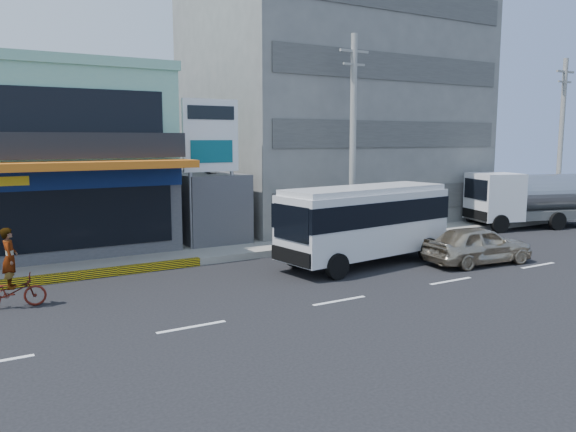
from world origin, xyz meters
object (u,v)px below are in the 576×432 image
at_px(concrete_building, 331,109).
at_px(utility_pole_near, 353,139).
at_px(minibus, 365,218).
at_px(motorcycle_rider, 11,282).
at_px(billboard, 211,144).
at_px(tanker_truck, 532,198).
at_px(satellite_dish, 207,172).
at_px(utility_pole_far, 561,139).
at_px(shop_building, 16,165).
at_px(sedan, 478,245).

height_order(concrete_building, utility_pole_near, concrete_building).
distance_m(concrete_building, utility_pole_near, 8.79).
bearing_deg(utility_pole_near, concrete_building, 62.24).
distance_m(minibus, motorcycle_rider, 13.17).
bearing_deg(billboard, tanker_truck, -7.86).
height_order(minibus, motorcycle_rider, minibus).
bearing_deg(motorcycle_rider, satellite_dish, 35.54).
height_order(satellite_dish, utility_pole_far, utility_pole_far).
relative_size(shop_building, sedan, 2.63).
bearing_deg(utility_pole_far, sedan, -157.01).
bearing_deg(sedan, motorcycle_rider, 86.19).
relative_size(utility_pole_far, sedan, 2.12).
xyz_separation_m(shop_building, utility_pole_far, (30.00, -6.55, 1.15)).
bearing_deg(minibus, motorcycle_rider, 177.15).
xyz_separation_m(minibus, motorcycle_rider, (-13.11, 0.65, -1.10)).
height_order(utility_pole_near, motorcycle_rider, utility_pole_near).
distance_m(utility_pole_far, sedan, 15.72).
bearing_deg(concrete_building, satellite_dish, -158.20).
height_order(utility_pole_far, motorcycle_rider, utility_pole_far).
relative_size(billboard, motorcycle_rider, 2.76).
bearing_deg(motorcycle_rider, shop_building, 83.30).
bearing_deg(minibus, satellite_dish, 119.19).
bearing_deg(concrete_building, utility_pole_near, -117.76).
distance_m(billboard, motorcycle_rider, 10.64).
bearing_deg(billboard, utility_pole_far, -4.57).
distance_m(sedan, tanker_truck, 11.53).
bearing_deg(minibus, shop_building, 139.90).
height_order(shop_building, billboard, shop_building).
distance_m(shop_building, sedan, 20.59).
distance_m(satellite_dish, sedan, 12.78).
height_order(shop_building, concrete_building, concrete_building).
distance_m(billboard, minibus, 7.62).
height_order(satellite_dish, sedan, satellite_dish).
bearing_deg(utility_pole_near, utility_pole_far, 0.00).
xyz_separation_m(concrete_building, satellite_dish, (-10.00, -4.00, -3.42)).
xyz_separation_m(satellite_dish, tanker_truck, (18.40, -4.41, -1.85)).
distance_m(utility_pole_far, motorcycle_rider, 31.54).
xyz_separation_m(satellite_dish, sedan, (8.09, -9.50, -2.77)).
bearing_deg(billboard, satellite_dish, 74.48).
relative_size(utility_pole_near, utility_pole_far, 1.00).
height_order(satellite_dish, minibus, satellite_dish).
bearing_deg(minibus, utility_pole_far, 11.19).
height_order(shop_building, tanker_truck, shop_building).
bearing_deg(tanker_truck, sedan, -153.71).
xyz_separation_m(utility_pole_near, utility_pole_far, (16.00, 0.00, 0.00)).
bearing_deg(utility_pole_far, motorcycle_rider, -174.66).
height_order(tanker_truck, motorcycle_rider, tanker_truck).
relative_size(concrete_building, utility_pole_near, 1.60).
distance_m(utility_pole_far, minibus, 18.63).
bearing_deg(utility_pole_near, sedan, -70.46).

